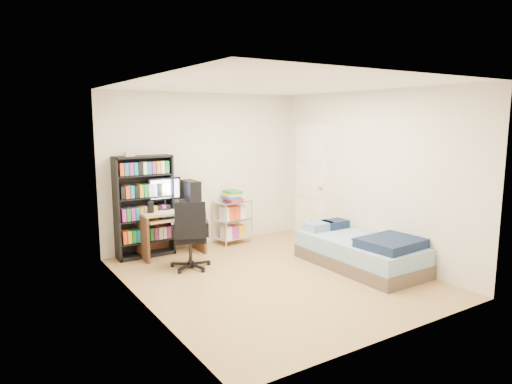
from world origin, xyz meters
TOP-DOWN VIEW (x-y plane):
  - room at (0.00, 0.00)m, footprint 3.58×4.08m
  - media_shelf at (-1.11, 1.84)m, footprint 0.87×0.29m
  - computer_desk at (-0.66, 1.73)m, footprint 0.95×0.55m
  - office_chair at (-0.78, 0.91)m, footprint 0.76×0.76m
  - wire_cart at (0.39, 1.78)m, footprint 0.59×0.45m
  - bed at (1.27, -0.33)m, footprint 0.92×1.84m
  - door at (1.72, 1.35)m, footprint 0.12×0.80m

SIDE VIEW (x-z plane):
  - bed at x=1.27m, z-range -0.03..0.49m
  - office_chair at x=-0.78m, z-range -0.18..0.80m
  - wire_cart at x=0.39m, z-range 0.14..1.03m
  - computer_desk at x=-0.66m, z-range 0.05..1.24m
  - media_shelf at x=-1.11m, z-range -0.01..1.60m
  - door at x=1.72m, z-range 0.00..2.00m
  - room at x=0.00m, z-range -0.04..2.54m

